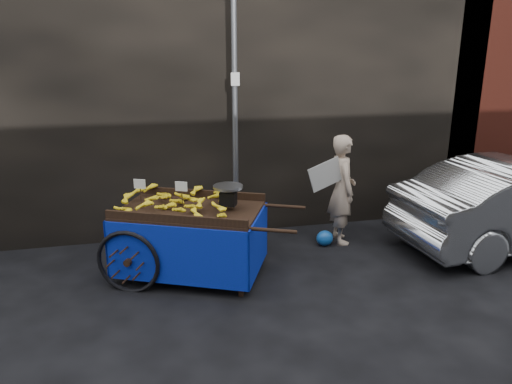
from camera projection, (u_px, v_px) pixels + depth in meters
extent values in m
plane|color=black|center=(233.00, 278.00, 6.37)|extent=(80.00, 80.00, 0.00)
cube|color=black|center=(138.00, 68.00, 7.85)|extent=(11.00, 2.00, 5.00)
cube|color=#591E14|center=(497.00, 64.00, 9.25)|extent=(3.00, 2.00, 5.00)
cylinder|color=slate|center=(235.00, 108.00, 7.06)|extent=(0.08, 0.08, 4.00)
cube|color=white|center=(235.00, 79.00, 6.90)|extent=(0.12, 0.02, 0.18)
cube|color=black|center=(190.00, 211.00, 6.24)|extent=(2.02, 1.70, 0.06)
cube|color=black|center=(202.00, 194.00, 6.69)|extent=(1.59, 0.76, 0.11)
cube|color=black|center=(175.00, 219.00, 5.74)|extent=(1.59, 0.76, 0.11)
cube|color=black|center=(241.00, 263.00, 5.81)|extent=(0.07, 0.07, 0.86)
cube|color=black|center=(256.00, 235.00, 6.62)|extent=(0.07, 0.07, 0.86)
cylinder|color=black|center=(273.00, 230.00, 5.61)|extent=(0.51, 0.26, 0.04)
cylinder|color=black|center=(285.00, 206.00, 6.42)|extent=(0.51, 0.26, 0.04)
torus|color=black|center=(128.00, 262.00, 5.95)|extent=(0.76, 0.39, 0.81)
torus|color=black|center=(165.00, 228.00, 7.04)|extent=(0.76, 0.39, 0.81)
cylinder|color=black|center=(148.00, 244.00, 6.49)|extent=(0.55, 1.12, 0.05)
cube|color=#082892|center=(176.00, 256.00, 5.83)|extent=(1.62, 0.76, 0.73)
cube|color=#082892|center=(204.00, 224.00, 6.86)|extent=(1.62, 0.76, 0.73)
cube|color=#082892|center=(127.00, 233.00, 6.51)|extent=(0.49, 1.03, 0.73)
cube|color=#082892|center=(258.00, 244.00, 6.18)|extent=(0.49, 1.03, 0.73)
cube|color=black|center=(228.00, 198.00, 6.14)|extent=(0.24, 0.22, 0.17)
cylinder|color=silver|center=(228.00, 187.00, 6.10)|extent=(0.49, 0.49, 0.03)
cube|color=white|center=(140.00, 184.00, 6.14)|extent=(0.14, 0.07, 0.12)
cube|color=white|center=(181.00, 186.00, 6.03)|extent=(0.14, 0.07, 0.12)
imported|color=#C4AA92|center=(342.00, 189.00, 7.33)|extent=(0.44, 0.63, 1.63)
cube|color=silver|center=(326.00, 174.00, 7.06)|extent=(0.58, 0.11, 0.50)
ellipsoid|color=#1756B1|center=(325.00, 238.00, 7.36)|extent=(0.25, 0.20, 0.23)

